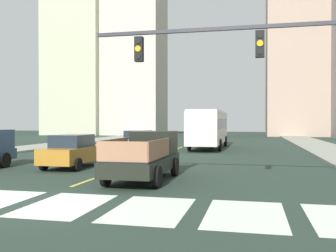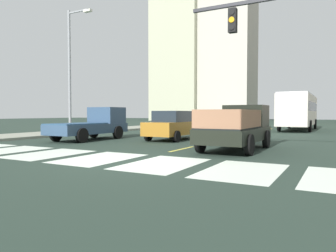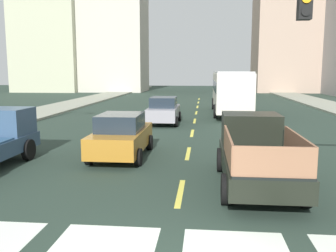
# 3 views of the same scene
# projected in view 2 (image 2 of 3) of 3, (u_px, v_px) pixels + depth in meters

# --- Properties ---
(ground_plane) EXTENTS (160.00, 160.00, 0.00)m
(ground_plane) POSITION_uv_depth(u_px,v_px,m) (129.00, 161.00, 10.55)
(ground_plane) COLOR #26362D
(sidewalk_left) EXTENTS (3.87, 110.00, 0.15)m
(sidewalk_left) POSITION_uv_depth(u_px,v_px,m) (131.00, 128.00, 32.33)
(sidewalk_left) COLOR gray
(sidewalk_left) RESTS_ON ground
(crosswalk_stripe_1) EXTENTS (2.01, 3.26, 0.01)m
(crosswalk_stripe_1) POSITION_uv_depth(u_px,v_px,m) (7.00, 150.00, 13.55)
(crosswalk_stripe_1) COLOR silver
(crosswalk_stripe_1) RESTS_ON ground
(crosswalk_stripe_2) EXTENTS (2.01, 3.26, 0.01)m
(crosswalk_stripe_2) POSITION_uv_depth(u_px,v_px,m) (49.00, 154.00, 12.35)
(crosswalk_stripe_2) COLOR silver
(crosswalk_stripe_2) RESTS_ON ground
(crosswalk_stripe_3) EXTENTS (2.01, 3.26, 0.01)m
(crosswalk_stripe_3) POSITION_uv_depth(u_px,v_px,m) (100.00, 158.00, 11.15)
(crosswalk_stripe_3) COLOR silver
(crosswalk_stripe_3) RESTS_ON ground
(crosswalk_stripe_4) EXTENTS (2.01, 3.26, 0.01)m
(crosswalk_stripe_4) POSITION_uv_depth(u_px,v_px,m) (163.00, 164.00, 9.95)
(crosswalk_stripe_4) COLOR silver
(crosswalk_stripe_4) RESTS_ON ground
(crosswalk_stripe_5) EXTENTS (2.01, 3.26, 0.01)m
(crosswalk_stripe_5) POSITION_uv_depth(u_px,v_px,m) (243.00, 171.00, 8.75)
(crosswalk_stripe_5) COLOR silver
(crosswalk_stripe_5) RESTS_ON ground
(lane_dash_0) EXTENTS (0.16, 2.40, 0.01)m
(lane_dash_0) POSITION_uv_depth(u_px,v_px,m) (182.00, 149.00, 14.07)
(lane_dash_0) COLOR #DED04B
(lane_dash_0) RESTS_ON ground
(lane_dash_1) EXTENTS (0.16, 2.40, 0.01)m
(lane_dash_1) POSITION_uv_depth(u_px,v_px,m) (220.00, 141.00, 18.47)
(lane_dash_1) COLOR #DED04B
(lane_dash_1) RESTS_ON ground
(lane_dash_2) EXTENTS (0.16, 2.40, 0.01)m
(lane_dash_2) POSITION_uv_depth(u_px,v_px,m) (243.00, 135.00, 22.86)
(lane_dash_2) COLOR #DED04B
(lane_dash_2) RESTS_ON ground
(lane_dash_3) EXTENTS (0.16, 2.40, 0.01)m
(lane_dash_3) POSITION_uv_depth(u_px,v_px,m) (258.00, 132.00, 27.26)
(lane_dash_3) COLOR #DED04B
(lane_dash_3) RESTS_ON ground
(lane_dash_4) EXTENTS (0.16, 2.40, 0.01)m
(lane_dash_4) POSITION_uv_depth(u_px,v_px,m) (270.00, 129.00, 31.66)
(lane_dash_4) COLOR #DED04B
(lane_dash_4) RESTS_ON ground
(lane_dash_5) EXTENTS (0.16, 2.40, 0.01)m
(lane_dash_5) POSITION_uv_depth(u_px,v_px,m) (278.00, 127.00, 36.05)
(lane_dash_5) COLOR #DED04B
(lane_dash_5) RESTS_ON ground
(lane_dash_6) EXTENTS (0.16, 2.40, 0.01)m
(lane_dash_6) POSITION_uv_depth(u_px,v_px,m) (285.00, 126.00, 40.45)
(lane_dash_6) COLOR #DED04B
(lane_dash_6) RESTS_ON ground
(lane_dash_7) EXTENTS (0.16, 2.40, 0.01)m
(lane_dash_7) POSITION_uv_depth(u_px,v_px,m) (290.00, 125.00, 44.85)
(lane_dash_7) COLOR #DED04B
(lane_dash_7) RESTS_ON ground
(pickup_stakebed) EXTENTS (2.18, 5.20, 1.96)m
(pickup_stakebed) POSITION_uv_depth(u_px,v_px,m) (239.00, 128.00, 14.07)
(pickup_stakebed) COLOR black
(pickup_stakebed) RESTS_ON ground
(pickup_dark) EXTENTS (2.18, 5.20, 1.96)m
(pickup_dark) POSITION_uv_depth(u_px,v_px,m) (94.00, 124.00, 19.26)
(pickup_dark) COLOR #334C6A
(pickup_dark) RESTS_ON ground
(city_bus) EXTENTS (2.72, 10.80, 3.32)m
(city_bus) POSITION_uv_depth(u_px,v_px,m) (298.00, 109.00, 29.96)
(city_bus) COLOR beige
(city_bus) RESTS_ON ground
(sedan_near_right) EXTENTS (2.02, 4.40, 1.72)m
(sedan_near_right) POSITION_uv_depth(u_px,v_px,m) (231.00, 122.00, 26.86)
(sedan_near_right) COLOR #95929A
(sedan_near_right) RESTS_ON ground
(sedan_far) EXTENTS (2.02, 4.40, 1.72)m
(sedan_far) POSITION_uv_depth(u_px,v_px,m) (173.00, 125.00, 18.88)
(sedan_far) COLOR #AA7023
(sedan_far) RESTS_ON ground
(streetlight_left) EXTENTS (2.20, 0.28, 9.00)m
(streetlight_left) POSITION_uv_depth(u_px,v_px,m) (71.00, 66.00, 23.05)
(streetlight_left) COLOR gray
(streetlight_left) RESTS_ON ground
(block_mid_right) EXTENTS (11.95, 9.03, 27.87)m
(block_mid_right) POSITION_uv_depth(u_px,v_px,m) (224.00, 54.00, 65.90)
(block_mid_right) COLOR #BCB7A7
(block_mid_right) RESTS_ON ground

